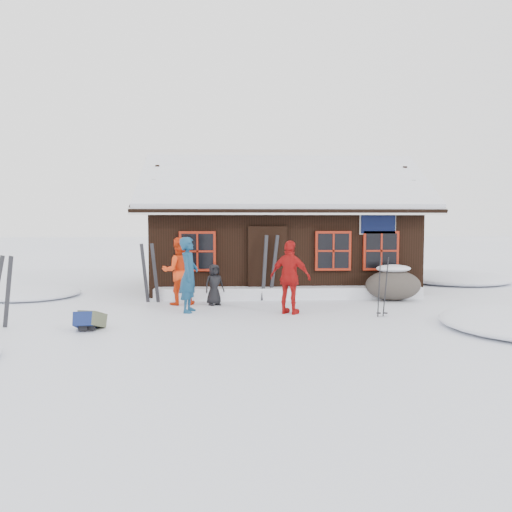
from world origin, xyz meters
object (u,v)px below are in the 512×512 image
object	(u,v)px
boulder	(393,284)
backpack_blue	(85,323)
skier_crouched	(214,285)
skier_orange_left	(179,271)
ski_poles	(382,288)
skier_teal	(189,275)
backpack_olive	(92,323)
ski_pair_left	(2,293)
skier_orange_right	(290,277)

from	to	relation	value
boulder	backpack_blue	world-z (taller)	boulder
skier_crouched	backpack_blue	world-z (taller)	skier_crouched
backpack_blue	skier_orange_left	bearing A→B (deg)	57.45
skier_crouched	ski_poles	bearing A→B (deg)	-50.08
skier_orange_left	boulder	world-z (taller)	skier_orange_left
skier_teal	backpack_olive	bearing A→B (deg)	144.10
skier_orange_left	backpack_olive	world-z (taller)	skier_orange_left
skier_crouched	ski_poles	distance (m)	4.32
boulder	ski_pair_left	distance (m)	9.77
skier_orange_right	backpack_blue	world-z (taller)	skier_orange_right
ski_pair_left	backpack_olive	size ratio (longest dim) A/B	2.99
skier_crouched	backpack_blue	xyz separation A→B (m)	(-2.51, -2.91, -0.40)
skier_crouched	backpack_olive	xyz separation A→B (m)	(-2.39, -2.85, -0.40)
ski_poles	backpack_blue	size ratio (longest dim) A/B	2.81
skier_crouched	ski_pair_left	xyz separation A→B (m)	(-4.27, -2.61, 0.19)
backpack_blue	backpack_olive	world-z (taller)	backpack_olive
boulder	backpack_blue	bearing A→B (deg)	-154.98
boulder	ski_poles	size ratio (longest dim) A/B	1.08
skier_orange_right	skier_crouched	size ratio (longest dim) A/B	1.62
skier_crouched	ski_poles	size ratio (longest dim) A/B	0.76
skier_orange_left	skier_orange_right	world-z (taller)	skier_orange_left
skier_teal	backpack_olive	xyz separation A→B (m)	(-1.81, -1.88, -0.77)
boulder	skier_orange_right	bearing A→B (deg)	-148.28
skier_orange_left	skier_crouched	bearing A→B (deg)	159.82
skier_teal	backpack_olive	world-z (taller)	skier_teal
ski_poles	skier_teal	bearing A→B (deg)	170.05
backpack_olive	skier_crouched	bearing A→B (deg)	64.21
skier_orange_right	ski_poles	world-z (taller)	skier_orange_right
skier_orange_left	backpack_blue	bearing A→B (deg)	50.23
ski_pair_left	backpack_blue	xyz separation A→B (m)	(1.76, -0.29, -0.60)
boulder	backpack_blue	xyz separation A→B (m)	(-7.47, -3.49, -0.32)
skier_crouched	boulder	xyz separation A→B (m)	(4.96, 0.58, -0.09)
backpack_blue	backpack_olive	xyz separation A→B (m)	(0.12, 0.05, 0.00)
skier_crouched	backpack_blue	size ratio (longest dim) A/B	2.14
skier_orange_left	boulder	bearing A→B (deg)	171.94
skier_orange_right	skier_orange_left	bearing A→B (deg)	3.38
skier_orange_right	backpack_blue	bearing A→B (deg)	50.97
skier_crouched	backpack_olive	distance (m)	3.74
skier_orange_right	ski_pair_left	world-z (taller)	skier_orange_right
backpack_blue	boulder	bearing A→B (deg)	19.81
ski_pair_left	backpack_olive	world-z (taller)	ski_pair_left
skier_crouched	ski_pair_left	size ratio (longest dim) A/B	0.69
ski_pair_left	backpack_blue	world-z (taller)	ski_pair_left
skier_crouched	ski_pair_left	bearing A→B (deg)	-174.42
boulder	skier_crouched	bearing A→B (deg)	-173.34
skier_orange_left	skier_crouched	size ratio (longest dim) A/B	1.64
skier_orange_right	ski_poles	bearing A→B (deg)	-160.19
skier_teal	skier_orange_right	world-z (taller)	skier_teal
backpack_blue	skier_crouched	bearing A→B (deg)	43.97
ski_pair_left	backpack_olive	xyz separation A→B (m)	(1.88, -0.24, -0.59)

